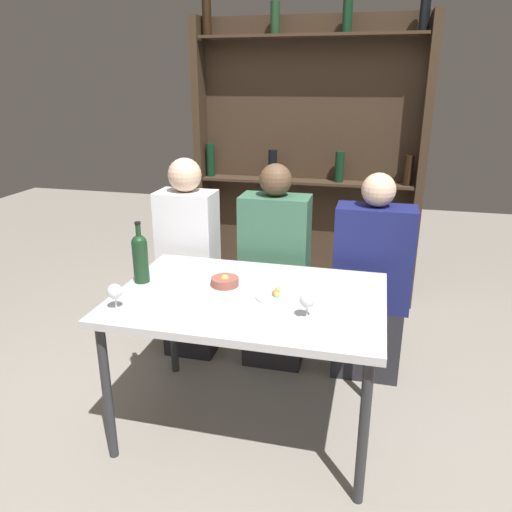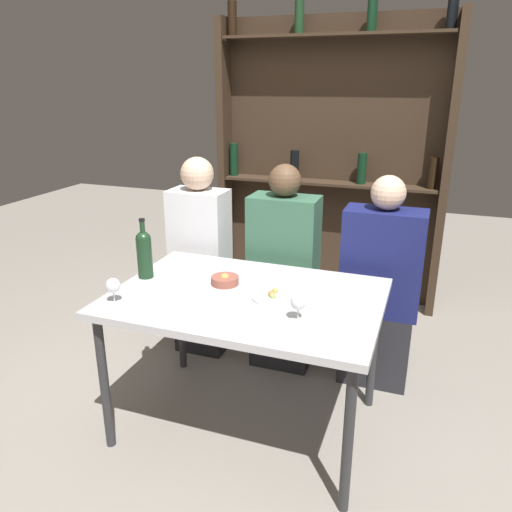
# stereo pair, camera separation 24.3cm
# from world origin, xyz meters

# --- Properties ---
(ground_plane) EXTENTS (10.00, 10.00, 0.00)m
(ground_plane) POSITION_xyz_m (0.00, 0.00, 0.00)
(ground_plane) COLOR gray
(dining_table) EXTENTS (1.27, 0.88, 0.74)m
(dining_table) POSITION_xyz_m (0.00, 0.00, 0.67)
(dining_table) COLOR silver
(dining_table) RESTS_ON ground_plane
(wine_rack_wall) EXTENTS (1.76, 0.21, 2.24)m
(wine_rack_wall) POSITION_xyz_m (-0.00, 1.79, 1.13)
(wine_rack_wall) COLOR #38281C
(wine_rack_wall) RESTS_ON ground_plane
(wine_bottle) EXTENTS (0.08, 0.08, 0.31)m
(wine_bottle) POSITION_xyz_m (-0.57, 0.03, 0.87)
(wine_bottle) COLOR #19381E
(wine_bottle) RESTS_ON dining_table
(wine_glass_0) EXTENTS (0.07, 0.07, 0.12)m
(wine_glass_0) POSITION_xyz_m (0.30, -0.17, 0.81)
(wine_glass_0) COLOR silver
(wine_glass_0) RESTS_ON dining_table
(wine_glass_1) EXTENTS (0.07, 0.07, 0.12)m
(wine_glass_1) POSITION_xyz_m (-0.54, -0.29, 0.82)
(wine_glass_1) COLOR silver
(wine_glass_1) RESTS_ON dining_table
(food_plate_0) EXTENTS (0.18, 0.18, 0.04)m
(food_plate_0) POSITION_xyz_m (0.13, -0.00, 0.74)
(food_plate_0) COLOR white
(food_plate_0) RESTS_ON dining_table
(snack_bowl) EXTENTS (0.14, 0.14, 0.06)m
(snack_bowl) POSITION_xyz_m (-0.15, 0.08, 0.76)
(snack_bowl) COLOR #995142
(snack_bowl) RESTS_ON dining_table
(seated_person_left) EXTENTS (0.35, 0.22, 1.27)m
(seated_person_left) POSITION_xyz_m (-0.56, 0.64, 0.61)
(seated_person_left) COLOR #26262B
(seated_person_left) RESTS_ON ground_plane
(seated_person_center) EXTENTS (0.40, 0.22, 1.26)m
(seated_person_center) POSITION_xyz_m (-0.01, 0.64, 0.59)
(seated_person_center) COLOR #26262B
(seated_person_center) RESTS_ON ground_plane
(seated_person_right) EXTENTS (0.44, 0.22, 1.23)m
(seated_person_right) POSITION_xyz_m (0.56, 0.64, 0.57)
(seated_person_right) COLOR #26262B
(seated_person_right) RESTS_ON ground_plane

